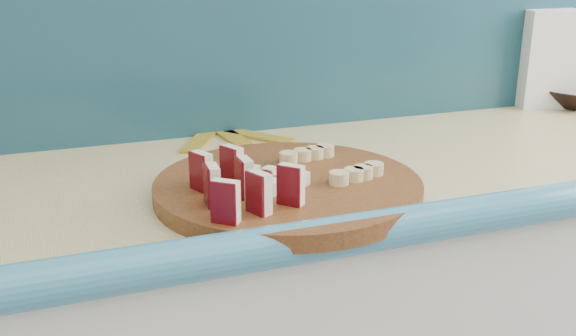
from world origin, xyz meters
The scene contains 8 objects.
backsplash centered at (0.10, 1.79, 1.16)m, with size 2.20×0.02×0.50m, color teal.
cutting_board centered at (-0.29, 1.38, 0.92)m, with size 0.43×0.43×0.03m, color #42220E.
apple_wedges centered at (-0.39, 1.31, 0.97)m, with size 0.14×0.19×0.06m.
apple_chunks centered at (-0.31, 1.37, 0.95)m, with size 0.07×0.07×0.02m.
banana_slices centered at (-0.20, 1.40, 0.95)m, with size 0.14×0.18×0.02m.
brown_bowl centered at (0.63, 1.73, 0.93)m, with size 0.20×0.20×0.05m, color black.
flour_bag centered at (0.55, 1.76, 1.03)m, with size 0.14×0.10×0.24m, color white.
banana_peel centered at (-0.29, 1.74, 0.91)m, with size 0.25×0.21×0.01m.
Camera 1 is at (-0.63, 0.46, 1.29)m, focal length 40.00 mm.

